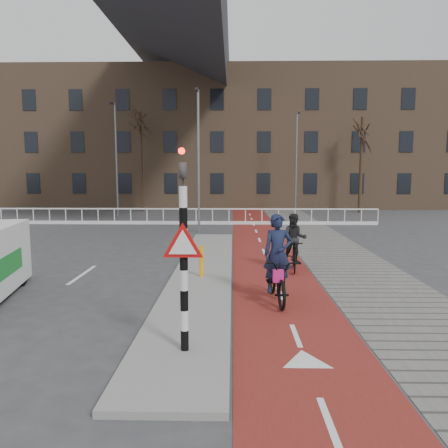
{
  "coord_description": "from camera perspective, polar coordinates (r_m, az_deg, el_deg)",
  "views": [
    {
      "loc": [
        0.24,
        -9.35,
        3.26
      ],
      "look_at": [
        -0.05,
        5.0,
        1.5
      ],
      "focal_mm": 35.0,
      "sensor_mm": 36.0,
      "label": 1
    }
  ],
  "objects": [
    {
      "name": "ground",
      "position": [
        9.91,
        -0.3,
        -12.23
      ],
      "size": [
        120.0,
        120.0,
        0.0
      ],
      "primitive_type": "plane",
      "color": "#38383A",
      "rests_on": "ground"
    },
    {
      "name": "bike_lane",
      "position": [
        19.66,
        4.83,
        -2.56
      ],
      "size": [
        2.5,
        60.0,
        0.01
      ],
      "primitive_type": "cube",
      "color": "maroon",
      "rests_on": "ground"
    },
    {
      "name": "sidewalk",
      "position": [
        20.04,
        12.86,
        -2.53
      ],
      "size": [
        3.0,
        60.0,
        0.01
      ],
      "primitive_type": "cube",
      "color": "slate",
      "rests_on": "ground"
    },
    {
      "name": "curb_island",
      "position": [
        13.76,
        -2.8,
        -6.47
      ],
      "size": [
        1.8,
        16.0,
        0.12
      ],
      "primitive_type": "cube",
      "color": "gray",
      "rests_on": "ground"
    },
    {
      "name": "traffic_signal",
      "position": [
        7.49,
        -5.31,
        -2.82
      ],
      "size": [
        0.8,
        0.8,
        3.68
      ],
      "color": "black",
      "rests_on": "curb_island"
    },
    {
      "name": "bollard",
      "position": [
        13.04,
        -2.96,
        -4.88
      ],
      "size": [
        0.12,
        0.12,
        0.92
      ],
      "primitive_type": "cylinder",
      "color": "#F8A90D",
      "rests_on": "curb_island"
    },
    {
      "name": "cyclist_near",
      "position": [
        10.97,
        7.0,
        -6.31
      ],
      "size": [
        0.9,
        2.18,
        2.19
      ],
      "rotation": [
        0.0,
        0.0,
        0.07
      ],
      "color": "black",
      "rests_on": "bike_lane"
    },
    {
      "name": "cyclist_far",
      "position": [
        14.41,
        9.18,
        -3.0
      ],
      "size": [
        0.85,
        1.77,
        1.87
      ],
      "rotation": [
        0.0,
        0.0,
        -0.1
      ],
      "color": "black",
      "rests_on": "bike_lane"
    },
    {
      "name": "railing",
      "position": [
        27.03,
        -10.02,
        0.61
      ],
      "size": [
        28.0,
        0.1,
        0.99
      ],
      "color": "silver",
      "rests_on": "ground"
    },
    {
      "name": "townhouse_row",
      "position": [
        41.73,
        -3.38,
        13.25
      ],
      "size": [
        46.0,
        10.0,
        15.9
      ],
      "color": "#7F6047",
      "rests_on": "ground"
    },
    {
      "name": "tree_mid",
      "position": [
        35.69,
        -10.78,
        7.93
      ],
      "size": [
        0.24,
        0.24,
        7.83
      ],
      "primitive_type": "cylinder",
      "color": "black",
      "rests_on": "ground"
    },
    {
      "name": "tree_right",
      "position": [
        35.64,
        17.47,
        7.33
      ],
      "size": [
        0.27,
        0.27,
        7.33
      ],
      "primitive_type": "cylinder",
      "color": "black",
      "rests_on": "ground"
    },
    {
      "name": "streetlight_near",
      "position": [
        22.95,
        -3.34,
        8.02
      ],
      "size": [
        0.12,
        0.12,
        7.35
      ],
      "primitive_type": "cylinder",
      "color": "slate",
      "rests_on": "ground"
    },
    {
      "name": "streetlight_left",
      "position": [
        31.69,
        -13.86,
        8.01
      ],
      "size": [
        0.12,
        0.12,
        7.86
      ],
      "primitive_type": "cylinder",
      "color": "slate",
      "rests_on": "ground"
    },
    {
      "name": "streetlight_right",
      "position": [
        33.7,
        9.42,
        7.8
      ],
      "size": [
        0.12,
        0.12,
        7.58
      ],
      "primitive_type": "cylinder",
      "color": "slate",
      "rests_on": "ground"
    }
  ]
}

